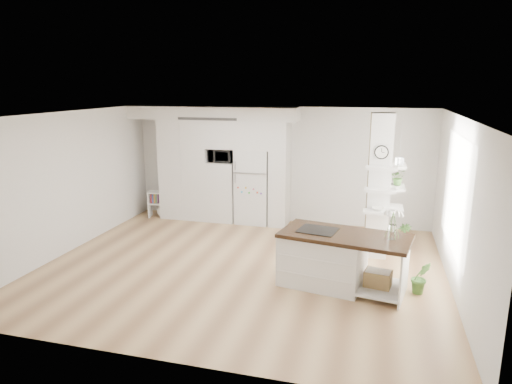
% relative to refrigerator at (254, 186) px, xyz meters
% --- Properties ---
extents(floor, '(7.00, 6.00, 0.01)m').
position_rel_refrigerator_xyz_m(floor, '(0.53, -2.68, -0.88)').
color(floor, tan).
rests_on(floor, ground).
extents(room, '(7.04, 6.04, 2.72)m').
position_rel_refrigerator_xyz_m(room, '(0.53, -2.68, 0.98)').
color(room, white).
rests_on(room, ground).
extents(cabinet_wall, '(4.00, 0.71, 2.70)m').
position_rel_refrigerator_xyz_m(cabinet_wall, '(-0.92, -0.01, 0.63)').
color(cabinet_wall, white).
rests_on(cabinet_wall, floor).
extents(refrigerator, '(0.78, 0.69, 1.75)m').
position_rel_refrigerator_xyz_m(refrigerator, '(0.00, 0.00, 0.00)').
color(refrigerator, white).
rests_on(refrigerator, floor).
extents(column, '(0.69, 0.90, 2.70)m').
position_rel_refrigerator_xyz_m(column, '(2.90, -1.55, 0.48)').
color(column, silver).
rests_on(column, floor).
extents(window, '(0.00, 2.40, 2.40)m').
position_rel_refrigerator_xyz_m(window, '(4.00, -2.38, 0.62)').
color(window, white).
rests_on(window, room).
extents(pendant_light, '(0.12, 0.12, 0.10)m').
position_rel_refrigerator_xyz_m(pendant_light, '(2.23, -2.53, 1.24)').
color(pendant_light, white).
rests_on(pendant_light, room).
extents(kitchen_island, '(2.14, 1.29, 1.47)m').
position_rel_refrigerator_xyz_m(kitchen_island, '(2.12, -3.04, -0.41)').
color(kitchen_island, white).
rests_on(kitchen_island, floor).
extents(bookshelf, '(0.60, 0.42, 0.64)m').
position_rel_refrigerator_xyz_m(bookshelf, '(-2.31, -0.18, -0.59)').
color(bookshelf, white).
rests_on(bookshelf, floor).
extents(floor_plant_a, '(0.34, 0.30, 0.54)m').
position_rel_refrigerator_xyz_m(floor_plant_a, '(3.52, -2.99, -0.61)').
color(floor_plant_a, '#3F6F2C').
rests_on(floor_plant_a, floor).
extents(floor_plant_b, '(0.35, 0.35, 0.47)m').
position_rel_refrigerator_xyz_m(floor_plant_b, '(3.37, -0.85, -0.64)').
color(floor_plant_b, '#3F6F2C').
rests_on(floor_plant_b, floor).
extents(microwave, '(0.54, 0.37, 0.30)m').
position_rel_refrigerator_xyz_m(microwave, '(-0.75, -0.06, 0.69)').
color(microwave, '#2D2D2D').
rests_on(microwave, cabinet_wall).
extents(shelf_plant, '(0.27, 0.23, 0.30)m').
position_rel_refrigerator_xyz_m(shelf_plant, '(3.15, -1.38, 0.65)').
color(shelf_plant, '#3F6F2C').
rests_on(shelf_plant, column).
extents(decor_bowl, '(0.22, 0.22, 0.05)m').
position_rel_refrigerator_xyz_m(decor_bowl, '(2.82, -1.78, 0.13)').
color(decor_bowl, white).
rests_on(decor_bowl, column).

